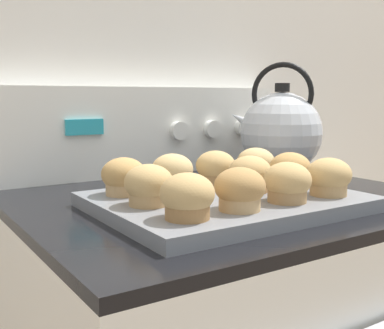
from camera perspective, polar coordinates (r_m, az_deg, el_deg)
wall_back at (r=1.18m, az=-6.78°, el=14.81°), size 8.00×0.05×2.40m
control_panel at (r=1.12m, az=-5.32°, el=4.00°), size 0.72×0.07×0.20m
muffin_pan at (r=0.78m, az=4.10°, el=-4.39°), size 0.41×0.32×0.02m
muffin_r0_c0 at (r=0.62m, az=-0.56°, el=-3.88°), size 0.07×0.07×0.06m
muffin_r0_c1 at (r=0.67m, az=5.68°, el=-3.01°), size 0.07×0.07×0.06m
muffin_r0_c2 at (r=0.74m, az=11.23°, el=-2.17°), size 0.07×0.07×0.06m
muffin_r0_c3 at (r=0.80m, az=15.90°, el=-1.49°), size 0.07×0.07×0.06m
muffin_r1_c0 at (r=0.70m, az=-5.15°, el=-2.53°), size 0.07×0.07×0.06m
muffin_r1_c2 at (r=0.80m, az=6.88°, el=-1.22°), size 0.07×0.07×0.06m
muffin_r1_c3 at (r=0.86m, az=11.54°, el=-0.68°), size 0.07×0.07×0.06m
muffin_r2_c0 at (r=0.78m, az=-8.10°, el=-1.48°), size 0.07×0.07×0.06m
muffin_r2_c1 at (r=0.83m, az=-2.35°, el=-0.90°), size 0.07×0.07×0.06m
muffin_r2_c2 at (r=0.87m, az=2.81°, el=-0.42°), size 0.07×0.07×0.06m
muffin_r2_c3 at (r=0.93m, az=7.56°, el=0.04°), size 0.07×0.07×0.06m
tea_kettle at (r=1.14m, az=10.43°, el=3.87°), size 0.19×0.22×0.26m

